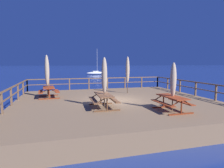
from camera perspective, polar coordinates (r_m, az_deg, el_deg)
ground_plane at (r=13.12m, az=1.06°, el=-8.60°), size 600.00×600.00×0.00m
wooden_deck at (r=13.02m, az=1.07°, el=-6.73°), size 13.01×12.02×0.88m
railing_waterside_far at (r=18.46m, az=-4.12°, el=0.80°), size 12.81×0.10×1.09m
railing_side_left at (r=12.58m, az=-27.89°, el=-2.37°), size 0.10×11.82×1.09m
railing_side_right at (r=15.82m, az=23.71°, el=-0.57°), size 0.10×11.82×1.09m
picnic_table_front_left at (r=14.59m, az=-18.35°, el=-1.67°), size 1.54×1.91×0.78m
picnic_table_front_right at (r=10.69m, az=-2.50°, el=-4.07°), size 1.46×2.17×0.78m
picnic_table_mid_left at (r=10.44m, az=17.42°, el=-4.62°), size 1.44×1.98×0.78m
patio_umbrella_tall_mid_right at (r=14.45m, az=-18.83°, el=3.82°), size 0.32×0.32×3.08m
patio_umbrella_short_back at (r=10.60m, az=-2.30°, el=2.52°), size 0.32×0.32×2.81m
patio_umbrella_tall_back_right at (r=10.38m, az=17.79°, el=1.09°), size 0.32×0.32×2.52m
patio_umbrella_short_mid at (r=15.75m, az=4.67°, el=4.16°), size 0.32×0.32×3.02m
sailboat_distant at (r=58.23m, az=-4.73°, el=3.32°), size 6.18×2.50×7.72m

